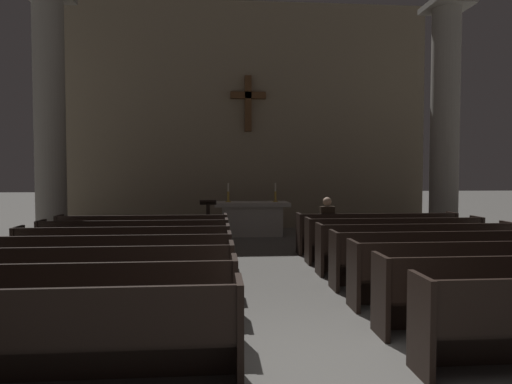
{
  "coord_description": "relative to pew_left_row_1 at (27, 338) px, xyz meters",
  "views": [
    {
      "loc": [
        -1.04,
        -4.09,
        1.9
      ],
      "look_at": [
        0.0,
        8.1,
        1.36
      ],
      "focal_mm": 32.46,
      "sensor_mm": 36.0,
      "label": 1
    }
  ],
  "objects": [
    {
      "name": "pew_right_row_7",
      "position": [
        5.34,
        6.36,
        0.0
      ],
      "size": [
        3.71,
        0.5,
        0.95
      ],
      "color": "black",
      "rests_on": "ground"
    },
    {
      "name": "lone_worshipper",
      "position": [
        4.15,
        6.4,
        0.22
      ],
      "size": [
        0.32,
        0.43,
        1.32
      ],
      "color": "#26262B",
      "rests_on": "ground"
    },
    {
      "name": "column_left_second",
      "position": [
        -2.75,
        8.62,
        2.75
      ],
      "size": [
        1.18,
        1.18,
        6.63
      ],
      "color": "#9E998E",
      "rests_on": "ground"
    },
    {
      "name": "pew_right_row_3",
      "position": [
        5.34,
        2.12,
        0.0
      ],
      "size": [
        3.71,
        0.5,
        0.95
      ],
      "color": "black",
      "rests_on": "ground"
    },
    {
      "name": "pew_left_row_3",
      "position": [
        0.0,
        2.12,
        0.0
      ],
      "size": [
        3.71,
        0.5,
        0.95
      ],
      "color": "black",
      "rests_on": "ground"
    },
    {
      "name": "pew_left_row_5",
      "position": [
        0.0,
        4.24,
        0.0
      ],
      "size": [
        3.71,
        0.5,
        0.95
      ],
      "color": "black",
      "rests_on": "ground"
    },
    {
      "name": "pew_left_row_2",
      "position": [
        0.0,
        1.06,
        0.0
      ],
      "size": [
        3.71,
        0.5,
        0.95
      ],
      "color": "black",
      "rests_on": "ground"
    },
    {
      "name": "candlestick_right",
      "position": [
        3.37,
        9.56,
        0.7
      ],
      "size": [
        0.16,
        0.16,
        0.56
      ],
      "color": "#B79338",
      "rests_on": "altar"
    },
    {
      "name": "ground_plane",
      "position": [
        2.67,
        0.04,
        -0.48
      ],
      "size": [
        80.0,
        80.0,
        0.0
      ],
      "primitive_type": "plane",
      "color": "#66635E"
    },
    {
      "name": "altar",
      "position": [
        2.67,
        9.56,
        0.06
      ],
      "size": [
        2.2,
        0.9,
        1.01
      ],
      "color": "#BCB7AD",
      "rests_on": "ground"
    },
    {
      "name": "pew_left_row_7",
      "position": [
        0.0,
        6.36,
        0.0
      ],
      "size": [
        3.71,
        0.5,
        0.95
      ],
      "color": "black",
      "rests_on": "ground"
    },
    {
      "name": "pew_right_row_6",
      "position": [
        5.34,
        5.3,
        0.0
      ],
      "size": [
        3.71,
        0.5,
        0.95
      ],
      "color": "black",
      "rests_on": "ground"
    },
    {
      "name": "lectern",
      "position": [
        1.4,
        8.36,
        0.07
      ],
      "size": [
        0.44,
        0.36,
        1.15
      ],
      "color": "black",
      "rests_on": "ground"
    },
    {
      "name": "apse_with_cross",
      "position": [
        2.67,
        11.47,
        3.29
      ],
      "size": [
        12.1,
        0.47,
        7.53
      ],
      "color": "gray",
      "rests_on": "ground"
    },
    {
      "name": "pew_left_row_6",
      "position": [
        0.0,
        5.3,
        0.0
      ],
      "size": [
        3.71,
        0.5,
        0.95
      ],
      "color": "black",
      "rests_on": "ground"
    },
    {
      "name": "candlestick_left",
      "position": [
        1.97,
        9.56,
        0.7
      ],
      "size": [
        0.16,
        0.16,
        0.56
      ],
      "color": "#B79338",
      "rests_on": "altar"
    },
    {
      "name": "column_right_second",
      "position": [
        8.09,
        8.62,
        2.75
      ],
      "size": [
        1.18,
        1.18,
        6.63
      ],
      "color": "#9E998E",
      "rests_on": "ground"
    },
    {
      "name": "pew_right_row_4",
      "position": [
        5.34,
        3.18,
        0.0
      ],
      "size": [
        3.71,
        0.5,
        0.95
      ],
      "color": "black",
      "rests_on": "ground"
    },
    {
      "name": "pew_right_row_5",
      "position": [
        5.34,
        4.24,
        0.0
      ],
      "size": [
        3.71,
        0.5,
        0.95
      ],
      "color": "black",
      "rests_on": "ground"
    },
    {
      "name": "pew_left_row_4",
      "position": [
        0.0,
        3.18,
        0.0
      ],
      "size": [
        3.71,
        0.5,
        0.95
      ],
      "color": "black",
      "rests_on": "ground"
    },
    {
      "name": "pew_left_row_1",
      "position": [
        0.0,
        0.0,
        0.0
      ],
      "size": [
        3.71,
        0.5,
        0.95
      ],
      "color": "black",
      "rests_on": "ground"
    }
  ]
}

